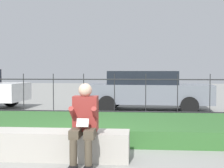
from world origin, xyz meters
name	(u,v)px	position (x,y,z in m)	size (l,w,h in m)	color
ground_plane	(69,159)	(0.00, 0.00, 0.00)	(60.00, 60.00, 0.00)	gray
stone_bench	(52,146)	(-0.30, 0.00, 0.20)	(2.58, 0.57, 0.46)	#ADA89E
person_seated_reader	(84,121)	(0.31, -0.32, 0.69)	(0.42, 0.73, 1.26)	black
grass_berm	(89,127)	(0.00, 2.02, 0.17)	(11.00, 2.63, 0.33)	#33662D
iron_fence	(99,96)	(0.00, 3.93, 0.72)	(9.00, 0.03, 1.36)	#232326
car_parked_center	(147,90)	(1.45, 6.30, 0.76)	(4.52, 2.14, 1.44)	slate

